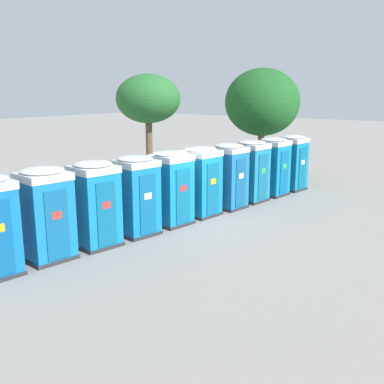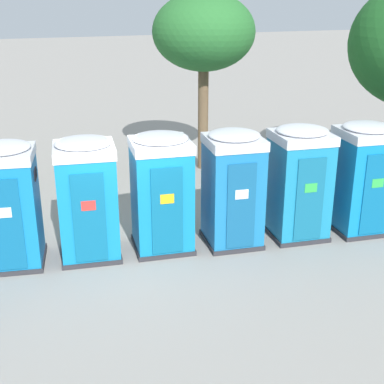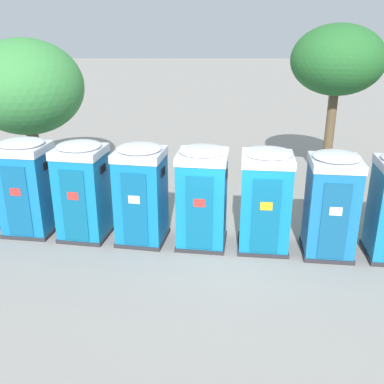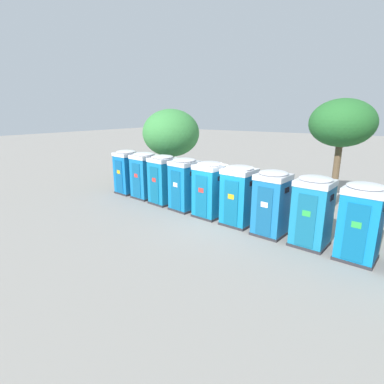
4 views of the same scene
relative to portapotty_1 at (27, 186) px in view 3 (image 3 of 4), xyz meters
name	(u,v)px [view 3 (image 3 of 4)]	position (x,y,z in m)	size (l,w,h in m)	color
ground_plane	(232,246)	(5.31, -0.83, -1.28)	(120.00, 120.00, 0.00)	gray
portapotty_1	(27,186)	(0.00, 0.00, 0.00)	(1.39, 1.35, 2.54)	#2D2D33
portapotty_2	(83,190)	(1.51, -0.26, 0.00)	(1.37, 1.37, 2.54)	#2D2D33
portapotty_3	(141,193)	(3.03, -0.48, 0.00)	(1.37, 1.38, 2.54)	#2D2D33
portapotty_4	(202,196)	(4.56, -0.67, 0.00)	(1.36, 1.34, 2.54)	#2D2D33
portapotty_5	(265,199)	(6.09, -0.85, 0.00)	(1.35, 1.32, 2.54)	#2D2D33
portapotty_6	(331,204)	(7.60, -1.13, 0.00)	(1.29, 1.32, 2.54)	#2D2D33
street_tree_0	(26,88)	(-1.14, 3.89, 2.00)	(3.72, 3.72, 4.84)	brown
street_tree_2	(337,61)	(8.96, 4.13, 2.82)	(3.01, 3.01, 5.28)	brown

